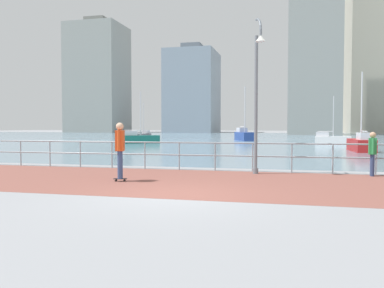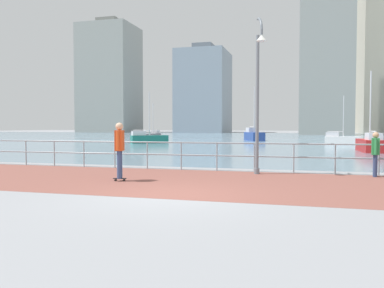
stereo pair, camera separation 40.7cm
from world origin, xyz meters
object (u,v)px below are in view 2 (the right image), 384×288
object	(u,v)px
sailboat_gray	(342,139)
sailboat_teal	(370,144)
lamppost	(258,88)
sailboat_blue	(148,138)
sailboat_white	(254,135)
sailboat_red	(153,136)
skateboarder	(120,146)
bystander	(375,151)

from	to	relation	value
sailboat_gray	sailboat_teal	size ratio (longest dim) A/B	0.87
sailboat_gray	sailboat_teal	distance (m)	12.32
lamppost	sailboat_teal	world-z (taller)	lamppost
sailboat_gray	sailboat_blue	size ratio (longest dim) A/B	0.90
sailboat_gray	sailboat_blue	xyz separation A→B (m)	(-18.43, -3.65, 0.05)
sailboat_teal	sailboat_gray	bearing A→B (deg)	93.12
sailboat_white	sailboat_blue	distance (m)	14.08
sailboat_white	sailboat_red	bearing A→B (deg)	172.35
skateboarder	sailboat_blue	size ratio (longest dim) A/B	0.35
sailboat_white	sailboat_teal	size ratio (longest dim) A/B	1.20
bystander	lamppost	bearing A→B (deg)	-173.98
sailboat_red	sailboat_white	bearing A→B (deg)	-7.65
sailboat_white	lamppost	bearing A→B (deg)	-83.09
sailboat_gray	sailboat_white	xyz separation A→B (m)	(-9.22, 7.00, 0.17)
sailboat_white	skateboarder	bearing A→B (deg)	-89.66
sailboat_teal	sailboat_red	size ratio (longest dim) A/B	1.11
sailboat_gray	bystander	bearing A→B (deg)	-92.81
sailboat_white	sailboat_red	world-z (taller)	sailboat_white
skateboarder	sailboat_red	bearing A→B (deg)	109.50
bystander	sailboat_blue	size ratio (longest dim) A/B	0.29
skateboarder	sailboat_gray	bearing A→B (deg)	73.12
sailboat_gray	sailboat_red	distance (m)	24.27
skateboarder	sailboat_white	xyz separation A→B (m)	(-0.22, 36.66, -0.47)
sailboat_red	sailboat_teal	bearing A→B (deg)	-42.16
sailboat_gray	sailboat_red	size ratio (longest dim) A/B	0.96
lamppost	bystander	size ratio (longest dim) A/B	3.65
bystander	sailboat_white	distance (m)	34.38
skateboarder	bystander	xyz separation A→B (m)	(7.70, 3.21, -0.22)
sailboat_gray	sailboat_white	bearing A→B (deg)	142.80
sailboat_white	sailboat_red	xyz separation A→B (m)	(-13.41, 1.80, -0.15)
lamppost	sailboat_blue	bearing A→B (deg)	119.84
sailboat_red	skateboarder	bearing A→B (deg)	-70.50
skateboarder	sailboat_teal	distance (m)	19.89
sailboat_teal	sailboat_red	bearing A→B (deg)	137.84
lamppost	skateboarder	xyz separation A→B (m)	(-3.89, -2.81, -1.92)
lamppost	skateboarder	size ratio (longest dim) A/B	3.03
lamppost	sailboat_red	size ratio (longest dim) A/B	1.13
sailboat_gray	skateboarder	bearing A→B (deg)	-106.88
skateboarder	bystander	world-z (taller)	skateboarder
sailboat_white	sailboat_red	distance (m)	13.53
bystander	sailboat_red	distance (m)	41.20
sailboat_white	sailboat_teal	world-z (taller)	sailboat_white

